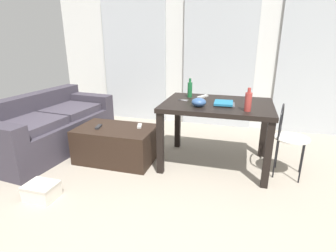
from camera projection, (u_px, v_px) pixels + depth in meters
ground_plane at (194, 177)px, 2.93m from camera, size 7.75×7.75×0.00m
wall_back at (219, 54)px, 4.38m from camera, size 5.81×0.10×2.40m
curtains at (218, 64)px, 4.35m from camera, size 4.13×0.03×2.10m
couch at (49, 127)px, 3.62m from camera, size 1.01×1.88×0.73m
coffee_table at (116, 144)px, 3.29m from camera, size 0.94×0.59×0.42m
craft_table at (217, 112)px, 3.04m from camera, size 1.22×0.89×0.76m
wire_chair at (286, 132)px, 2.85m from camera, size 0.37×0.39×0.81m
bottle_near at (190, 89)px, 3.27m from camera, size 0.06×0.06×0.23m
bottle_far at (248, 101)px, 2.65m from camera, size 0.07×0.07×0.24m
bowl at (199, 102)px, 2.84m from camera, size 0.16×0.16×0.09m
book_stack at (224, 103)px, 2.92m from camera, size 0.23×0.24×0.03m
tv_remote_on_table at (203, 97)px, 3.28m from camera, size 0.12×0.18×0.02m
scissors at (182, 100)px, 3.14m from camera, size 0.13×0.06×0.00m
tv_remote_primary at (140, 126)px, 3.26m from camera, size 0.09×0.15×0.02m
tv_remote_secondary at (98, 127)px, 3.22m from camera, size 0.07×0.15×0.02m
shoebox at (42, 191)px, 2.53m from camera, size 0.29×0.24×0.15m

